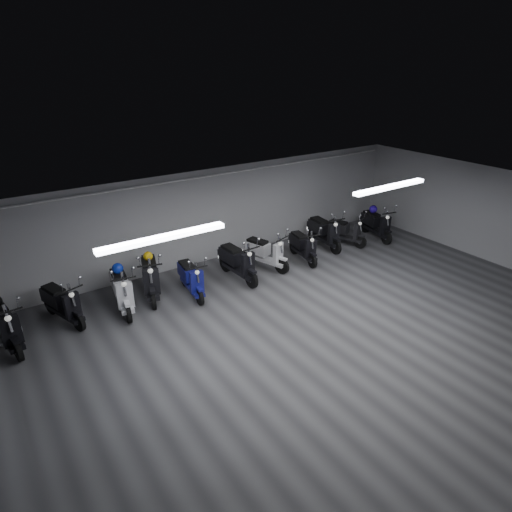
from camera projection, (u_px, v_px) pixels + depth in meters
floor at (319, 338)px, 9.63m from camera, size 14.00×10.00×0.01m
ceiling at (327, 218)px, 8.46m from camera, size 14.00×10.00×0.01m
back_wall at (209, 216)px, 12.83m from camera, size 14.00×0.01×2.80m
right_wall at (504, 219)px, 12.60m from camera, size 0.01×10.00×2.80m
fluor_strip_left at (163, 238)px, 7.72m from camera, size 2.40×0.18×0.08m
fluor_strip_right at (390, 187)px, 10.77m from camera, size 2.40×0.18×0.08m
conduit at (208, 176)px, 12.26m from camera, size 13.60×0.05×0.05m
scooter_0 at (3, 319)px, 9.04m from camera, size 0.94×1.97×1.41m
scooter_1 at (61, 297)px, 9.95m from camera, size 1.11×1.86×1.31m
scooter_2 at (121, 284)px, 10.44m from camera, size 0.89×1.95×1.40m
scooter_3 at (150, 271)px, 11.02m from camera, size 1.21×2.06×1.46m
scooter_4 at (191, 273)px, 11.13m from camera, size 0.75×1.75×1.27m
scooter_5 at (238, 256)px, 11.91m from camera, size 0.73×1.92×1.40m
scooter_6 at (266, 247)px, 12.56m from camera, size 1.11×1.88×1.33m
scooter_7 at (303, 241)px, 13.06m from camera, size 0.84×1.75×1.25m
scooter_8 at (325, 227)px, 13.98m from camera, size 0.84×1.94×1.40m
scooter_9 at (346, 227)px, 14.22m from camera, size 1.05×1.74×1.23m
scooter_10 at (377, 220)px, 14.71m from camera, size 0.94×1.88×1.34m
helmet_1 at (148, 256)px, 11.14m from camera, size 0.24×0.24×0.24m
helmet_2 at (118, 268)px, 10.53m from camera, size 0.27×0.27×0.27m
helmet_3 at (373, 209)px, 14.80m from camera, size 0.27×0.27×0.27m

